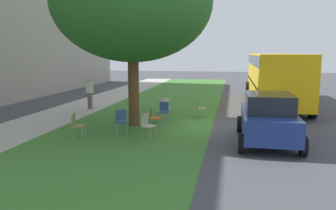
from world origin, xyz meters
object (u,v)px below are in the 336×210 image
(parked_car, at_px, (268,118))
(school_bus, at_px, (275,74))
(chair_3, at_px, (147,124))
(street_tree, at_px, (132,3))
(chair_1, at_px, (200,107))
(chair_2, at_px, (76,124))
(chair_4, at_px, (165,106))
(chair_5, at_px, (121,120))
(chair_0, at_px, (154,116))
(pedestrian_0, at_px, (90,92))
(chair_6, at_px, (164,110))

(parked_car, xyz_separation_m, school_bus, (8.71, -1.16, 0.92))
(chair_3, xyz_separation_m, school_bus, (8.92, -5.20, 1.24))
(street_tree, distance_m, chair_1, 5.44)
(chair_2, distance_m, chair_4, 4.98)
(chair_2, bearing_deg, street_tree, -29.07)
(chair_2, distance_m, chair_3, 2.47)
(chair_4, bearing_deg, street_tree, 155.64)
(chair_1, distance_m, chair_4, 1.61)
(chair_1, relative_size, parked_car, 0.24)
(chair_5, relative_size, parked_car, 0.24)
(street_tree, xyz_separation_m, chair_3, (-2.01, -1.08, -4.37))
(chair_1, xyz_separation_m, parked_car, (-3.84, -2.61, 0.32))
(street_tree, height_order, chair_5, street_tree)
(chair_0, distance_m, chair_5, 1.37)
(parked_car, bearing_deg, chair_5, 86.75)
(chair_1, xyz_separation_m, chair_3, (-4.06, 1.44, 0.00))
(chair_0, bearing_deg, chair_3, -176.09)
(chair_1, relative_size, chair_5, 1.00)
(chair_5, height_order, school_bus, school_bus)
(street_tree, bearing_deg, chair_3, -151.77)
(chair_2, bearing_deg, chair_5, -54.63)
(street_tree, distance_m, parked_car, 6.77)
(chair_3, bearing_deg, street_tree, 28.23)
(chair_0, bearing_deg, street_tree, 59.10)
(chair_1, height_order, chair_4, same)
(street_tree, relative_size, chair_5, 8.21)
(chair_2, xyz_separation_m, chair_4, (4.44, -2.26, 0.00))
(chair_4, bearing_deg, pedestrian_0, 71.48)
(chair_0, height_order, school_bus, school_bus)
(pedestrian_0, bearing_deg, school_bus, -70.48)
(street_tree, relative_size, school_bus, 0.69)
(chair_5, height_order, pedestrian_0, pedestrian_0)
(chair_3, bearing_deg, chair_2, 99.99)
(chair_6, bearing_deg, pedestrian_0, 59.73)
(chair_4, xyz_separation_m, chair_5, (-3.50, 0.94, 0.00))
(street_tree, xyz_separation_m, school_bus, (6.91, -6.28, -3.13))
(chair_3, distance_m, parked_car, 4.06)
(street_tree, height_order, chair_3, street_tree)
(chair_1, bearing_deg, street_tree, 129.18)
(street_tree, bearing_deg, school_bus, -42.25)
(chair_2, relative_size, pedestrian_0, 0.52)
(pedestrian_0, bearing_deg, chair_1, -103.32)
(chair_4, height_order, pedestrian_0, pedestrian_0)
(chair_2, relative_size, parked_car, 0.24)
(chair_3, height_order, school_bus, school_bus)
(street_tree, xyz_separation_m, chair_0, (-0.59, -0.98, -4.37))
(chair_0, distance_m, chair_2, 2.98)
(chair_0, height_order, pedestrian_0, pedestrian_0)
(chair_2, xyz_separation_m, school_bus, (9.35, -7.63, 1.24))
(chair_5, bearing_deg, school_bus, -36.89)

